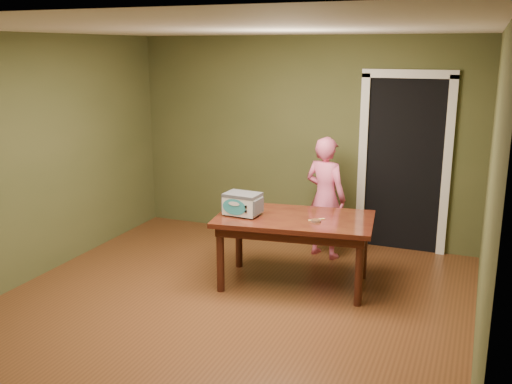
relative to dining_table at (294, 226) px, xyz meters
The scene contains 8 objects.
floor 1.20m from the dining_table, 115.19° to the right, with size 5.00×5.00×0.00m, color brown.
room_shell 1.46m from the dining_table, 115.19° to the right, with size 4.52×5.02×2.61m.
doorway 2.10m from the dining_table, 65.02° to the left, with size 1.10×0.66×2.25m.
dining_table is the anchor object (origin of this frame).
toy_oven 0.59m from the dining_table, 164.71° to the right, with size 0.40×0.29×0.24m.
baking_pan 0.29m from the dining_table, 18.76° to the right, with size 0.10×0.10×0.02m.
spatula 0.26m from the dining_table, ahead, with size 0.18×0.03×0.01m, color tan.
child 0.97m from the dining_table, 86.13° to the left, with size 0.53×0.35×1.45m, color #E55E88.
Camera 1 is at (2.17, -4.47, 2.45)m, focal length 40.00 mm.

